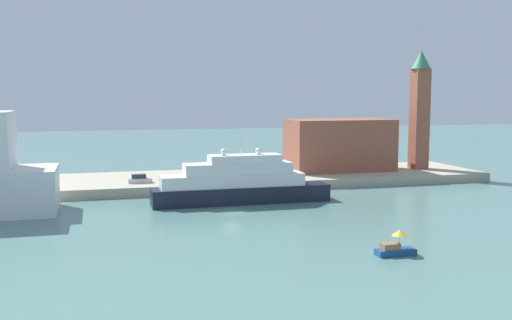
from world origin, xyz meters
The scene contains 10 objects.
ground centered at (0.00, 0.00, 0.00)m, with size 400.00×400.00×0.00m, color slate.
quay_dock centered at (0.00, 26.55, 0.82)m, with size 110.00×21.09×1.64m, color #ADA38E.
large_yacht centered at (2.83, 7.19, 3.02)m, with size 27.85×4.92×10.67m.
small_motorboat centered at (11.67, -26.28, 0.91)m, with size 4.25×1.68×2.67m.
work_barge centered at (-27.07, 13.38, 0.38)m, with size 5.34×1.79×0.75m, color #595966.
harbor_building centered at (28.68, 27.98, 6.75)m, with size 20.56×10.24×10.21m, color #93513D.
bell_tower centered at (45.36, 26.21, 14.55)m, with size 3.99×3.99×23.90m.
parked_car centered at (-11.29, 21.40, 2.28)m, with size 4.07×1.75×1.49m.
person_figure centered at (-6.51, 17.74, 2.35)m, with size 0.36×0.36×1.54m.
mooring_bollard centered at (0.31, 17.75, 2.06)m, with size 0.44×0.44×0.84m, color black.
Camera 1 is at (-18.55, -80.90, 16.95)m, focal length 41.42 mm.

